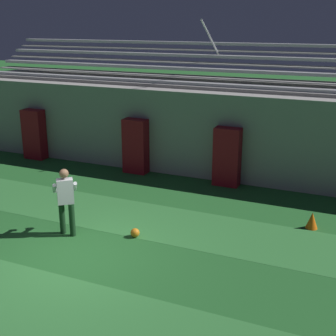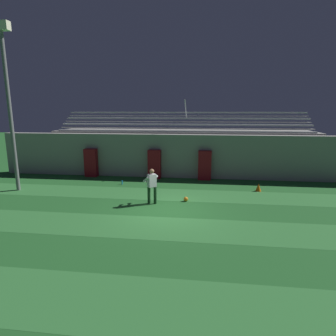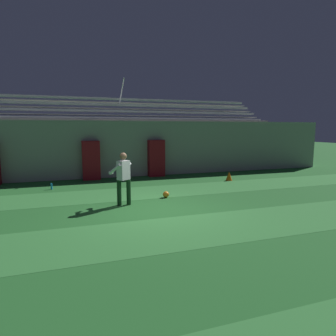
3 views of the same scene
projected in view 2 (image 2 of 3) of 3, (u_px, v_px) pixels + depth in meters
The scene contains 14 objects.
ground_plane at pixel (168, 211), 12.22m from camera, with size 80.00×80.00×0.00m, color #236028.
turf_stripe_near at pixel (136, 304), 6.39m from camera, with size 28.00×2.12×0.01m, color #337A38.
turf_stripe_mid at pixel (162, 228), 10.51m from camera, with size 28.00×2.12×0.01m, color #337A38.
turf_stripe_far at pixel (174, 195), 14.64m from camera, with size 28.00×2.12×0.01m, color #337A38.
back_wall at pixel (180, 156), 18.25m from camera, with size 24.00×0.60×2.80m, color #999691.
padding_pillar_gate_left at pixel (154, 164), 18.01m from camera, with size 0.82×0.44×1.84m, color maroon.
padding_pillar_gate_right at pixel (205, 165), 17.63m from camera, with size 0.82×0.44×1.84m, color maroon.
padding_pillar_far_left at pixel (91, 163), 18.51m from camera, with size 0.82×0.44×1.84m, color maroon.
bleacher_stand at pixel (182, 150), 20.17m from camera, with size 18.00×3.35×5.03m.
floodlight_pole at pixel (7, 89), 14.38m from camera, with size 0.90×0.36×8.61m.
goalkeeper at pixel (152, 184), 13.07m from camera, with size 0.74×0.73×1.67m.
soccer_ball at pixel (186, 199), 13.56m from camera, with size 0.22×0.22×0.22m, color orange.
traffic_cone at pixel (258, 187), 15.25m from camera, with size 0.30×0.30×0.42m, color orange.
water_bottle at pixel (122, 182), 16.64m from camera, with size 0.07×0.07×0.24m, color #1E8CD8.
Camera 2 is at (1.41, -11.50, 4.32)m, focal length 30.00 mm.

